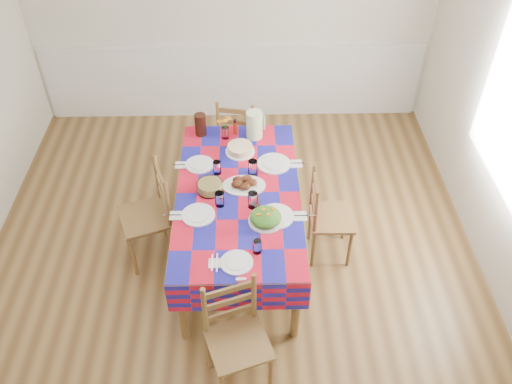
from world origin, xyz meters
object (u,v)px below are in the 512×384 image
tea_pitcher (201,125)px  chair_far (238,135)px  chair_near (237,339)px  meat_platter (244,184)px  green_pitcher (254,125)px  dining_table (238,200)px  chair_left (150,216)px  chair_right (327,217)px

tea_pitcher → chair_far: 0.66m
chair_near → tea_pitcher: bearing=80.5°
meat_platter → green_pitcher: (0.10, 0.71, 0.10)m
dining_table → chair_left: (-0.77, 0.02, -0.19)m
tea_pitcher → chair_left: bearing=-117.2°
dining_table → chair_right: bearing=0.1°
tea_pitcher → chair_right: (1.13, -0.83, -0.42)m
green_pitcher → chair_near: green_pitcher is taller
green_pitcher → chair_far: bearing=110.2°
tea_pitcher → chair_left: (-0.42, -0.82, -0.38)m
meat_platter → chair_right: 0.81m
green_pitcher → chair_far: (-0.16, 0.43, -0.43)m
dining_table → chair_near: 1.24m
meat_platter → tea_pitcher: (-0.40, 0.76, 0.08)m
dining_table → tea_pitcher: size_ratio=8.98×
tea_pitcher → chair_near: tea_pitcher is taller
dining_table → chair_left: bearing=178.9°
tea_pitcher → chair_far: tea_pitcher is taller
dining_table → green_pitcher: bearing=79.1°
chair_near → chair_right: (0.79, 1.22, -0.02)m
chair_near → chair_left: chair_left is taller
tea_pitcher → dining_table: bearing=-67.1°
meat_platter → chair_left: size_ratio=0.38×
green_pitcher → chair_right: (0.62, -0.79, -0.45)m
tea_pitcher → chair_near: 2.12m
green_pitcher → dining_table: bearing=-100.9°
chair_far → chair_right: bearing=133.4°
chair_far → chair_left: chair_left is taller
tea_pitcher → chair_near: (0.34, -2.06, -0.40)m
chair_right → green_pitcher: bearing=39.3°
chair_near → chair_far: size_ratio=1.02×
tea_pitcher → meat_platter: bearing=-62.2°
dining_table → chair_right: 0.81m
chair_far → green_pitcher: bearing=120.9°
chair_right → chair_far: bearing=33.6°
chair_far → chair_right: chair_far is taller
chair_near → chair_left: size_ratio=0.96×
meat_platter → chair_far: bearing=92.8°
chair_left → chair_right: size_ratio=1.09×
chair_right → chair_near: bearing=148.1°
chair_left → dining_table: bearing=68.8°
green_pitcher → chair_right: 1.10m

